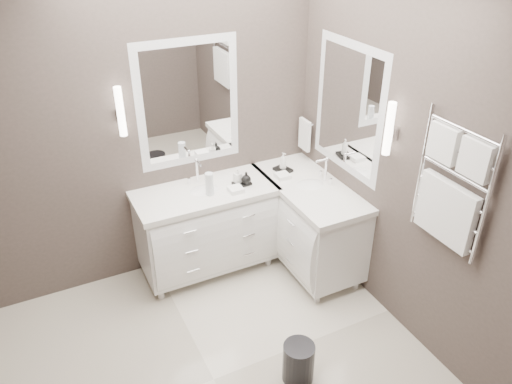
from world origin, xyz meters
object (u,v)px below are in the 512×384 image
vanity_back (206,225)px  vanity_right (308,219)px  waste_bin (298,362)px  towel_ladder (450,191)px

vanity_back → vanity_right: 0.93m
vanity_right → waste_bin: vanity_right is taller
vanity_back → waste_bin: vanity_back is taller
vanity_back → vanity_right: same height
vanity_back → waste_bin: bearing=-85.9°
vanity_back → vanity_right: bearing=-20.4°
towel_ladder → vanity_back: bearing=124.1°
vanity_right → waste_bin: 1.43m
vanity_back → vanity_right: size_ratio=1.00×
vanity_back → towel_ladder: towel_ladder is taller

